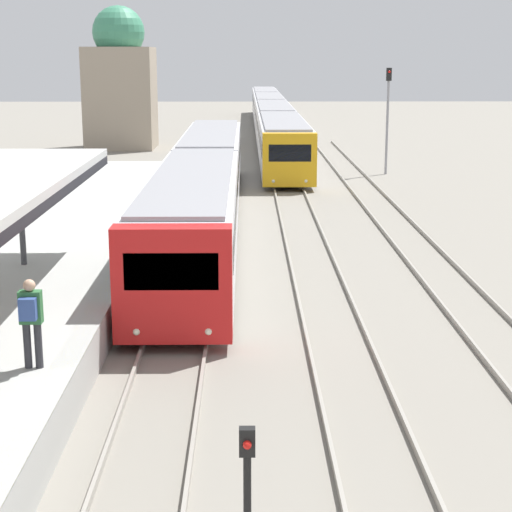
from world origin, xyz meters
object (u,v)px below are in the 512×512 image
(signal_post_near, at_px, (247,489))
(signal_mast_far, at_px, (388,109))
(train_near, at_px, (204,182))
(person_on_platform, at_px, (31,316))
(train_far, at_px, (271,116))

(signal_post_near, relative_size, signal_mast_far, 0.36)
(signal_post_near, height_order, signal_mast_far, signal_mast_far)
(train_near, xyz_separation_m, signal_post_near, (1.64, -23.72, -0.38))
(person_on_platform, xyz_separation_m, signal_mast_far, (11.77, 33.17, 1.67))
(person_on_platform, bearing_deg, train_far, 83.98)
(signal_post_near, distance_m, signal_mast_far, 39.13)
(train_near, relative_size, signal_mast_far, 5.22)
(person_on_platform, xyz_separation_m, train_near, (2.24, 18.63, -0.29))
(train_near, bearing_deg, train_far, 84.38)
(person_on_platform, height_order, signal_mast_far, signal_mast_far)
(train_far, xyz_separation_m, signal_post_near, (-2.13, -62.04, -0.37))
(train_far, height_order, signal_mast_far, signal_mast_far)
(signal_post_near, bearing_deg, train_near, 93.96)
(train_near, height_order, train_far, train_near)
(train_near, xyz_separation_m, signal_mast_far, (9.53, 14.54, 1.96))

